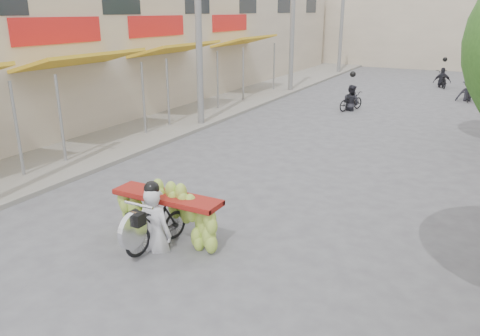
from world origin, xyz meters
The scene contains 10 objects.
sidewalk_left centered at (-7.00, 15.00, 0.06)m, with size 4.00×60.00×0.12m, color gray.
shophouse_row_left centered at (-11.98, 13.98, 3.00)m, with size 9.77×40.00×6.00m.
far_building centered at (0.00, 38.00, 3.50)m, with size 20.00×6.00×7.00m, color #BCAD95.
utility_pole_mid centered at (-5.40, 12.00, 4.03)m, with size 0.60×0.24×8.00m.
utility_pole_far centered at (-5.40, 21.00, 4.03)m, with size 0.60×0.24×8.00m.
utility_pole_back centered at (-5.40, 30.00, 4.03)m, with size 0.60×0.24×8.00m.
banana_motorbike centered at (-0.91, 3.56, 0.76)m, with size 2.20×1.76×2.26m.
bg_motorbike_a centered at (-1.17, 17.62, 0.78)m, with size 1.03×1.54×1.95m.
bg_motorbike_b centered at (3.28, 22.39, 0.87)m, with size 1.11×1.60×1.95m.
bg_motorbike_c centered at (1.71, 26.49, 0.79)m, with size 1.09×1.75×1.95m.
Camera 1 is at (4.08, -2.73, 4.18)m, focal length 35.00 mm.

